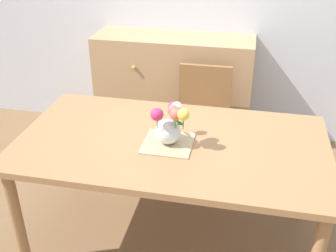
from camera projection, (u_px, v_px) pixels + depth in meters
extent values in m
plane|color=brown|center=(171.00, 235.00, 2.78)|extent=(12.00, 12.00, 0.00)
cube|color=#9E7047|center=(172.00, 143.00, 2.42)|extent=(1.85, 1.02, 0.04)
cylinder|color=#9E7047|center=(17.00, 220.00, 2.39)|extent=(0.07, 0.07, 0.72)
cylinder|color=#9E7047|center=(75.00, 146.00, 3.13)|extent=(0.07, 0.07, 0.72)
cylinder|color=#9E7047|center=(302.00, 171.00, 2.82)|extent=(0.07, 0.07, 0.72)
cube|color=olive|center=(201.00, 126.00, 3.21)|extent=(0.42, 0.42, 0.04)
cylinder|color=olive|center=(219.00, 166.00, 3.13)|extent=(0.04, 0.04, 0.44)
cylinder|color=olive|center=(174.00, 160.00, 3.20)|extent=(0.04, 0.04, 0.44)
cylinder|color=olive|center=(223.00, 142.00, 3.44)|extent=(0.04, 0.04, 0.44)
cylinder|color=olive|center=(182.00, 138.00, 3.51)|extent=(0.04, 0.04, 0.44)
cube|color=olive|center=(205.00, 90.00, 3.26)|extent=(0.42, 0.04, 0.42)
cube|color=tan|center=(173.00, 90.00, 3.73)|extent=(1.40, 0.44, 1.00)
sphere|color=#B7933D|center=(134.00, 68.00, 3.44)|extent=(0.04, 0.04, 0.04)
sphere|color=#B7933D|center=(204.00, 73.00, 3.34)|extent=(0.04, 0.04, 0.04)
sphere|color=#B7933D|center=(136.00, 110.00, 3.64)|extent=(0.04, 0.04, 0.04)
sphere|color=#B7933D|center=(202.00, 116.00, 3.53)|extent=(0.04, 0.04, 0.04)
cube|color=tan|center=(168.00, 143.00, 2.38)|extent=(0.29, 0.29, 0.01)
sphere|color=silver|center=(168.00, 131.00, 2.34)|extent=(0.15, 0.15, 0.15)
sphere|color=#E55B4C|center=(174.00, 110.00, 2.26)|extent=(0.07, 0.07, 0.07)
cylinder|color=#478438|center=(173.00, 117.00, 2.28)|extent=(0.01, 0.01, 0.09)
sphere|color=white|center=(177.00, 108.00, 2.27)|extent=(0.07, 0.07, 0.07)
cylinder|color=#478438|center=(177.00, 115.00, 2.29)|extent=(0.01, 0.01, 0.10)
sphere|color=#D12D66|center=(173.00, 107.00, 2.38)|extent=(0.06, 0.06, 0.06)
cylinder|color=#478438|center=(173.00, 111.00, 2.39)|extent=(0.01, 0.01, 0.06)
sphere|color=#E55B4C|center=(178.00, 111.00, 2.25)|extent=(0.05, 0.05, 0.05)
cylinder|color=#478438|center=(177.00, 118.00, 2.27)|extent=(0.01, 0.01, 0.09)
sphere|color=#E55B4C|center=(176.00, 114.00, 2.23)|extent=(0.07, 0.07, 0.07)
cylinder|color=#478438|center=(176.00, 121.00, 2.25)|extent=(0.01, 0.01, 0.08)
sphere|color=#EFD14C|center=(183.00, 114.00, 2.21)|extent=(0.07, 0.07, 0.07)
cylinder|color=#478438|center=(183.00, 122.00, 2.23)|extent=(0.01, 0.01, 0.09)
sphere|color=#D12D66|center=(157.00, 114.00, 2.22)|extent=(0.07, 0.07, 0.07)
cylinder|color=#478438|center=(157.00, 121.00, 2.24)|extent=(0.01, 0.01, 0.09)
ellipsoid|color=#478438|center=(179.00, 123.00, 2.27)|extent=(0.07, 0.05, 0.02)
ellipsoid|color=#478438|center=(156.00, 111.00, 2.34)|extent=(0.07, 0.05, 0.02)
ellipsoid|color=#478438|center=(161.00, 110.00, 2.36)|extent=(0.06, 0.07, 0.01)
ellipsoid|color=#478438|center=(160.00, 114.00, 2.31)|extent=(0.07, 0.04, 0.01)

